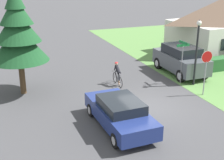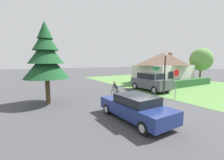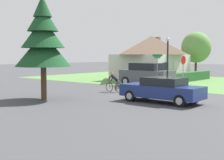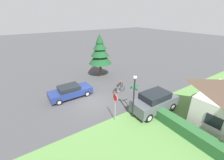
{
  "view_description": "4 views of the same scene",
  "coord_description": "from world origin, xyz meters",
  "px_view_note": "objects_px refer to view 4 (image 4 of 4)",
  "views": [
    {
      "loc": [
        -7.11,
        -13.31,
        6.91
      ],
      "look_at": [
        -1.22,
        2.01,
        1.03
      ],
      "focal_mm": 50.0,
      "sensor_mm": 36.0,
      "label": 1
    },
    {
      "loc": [
        -7.38,
        -7.69,
        3.22
      ],
      "look_at": [
        -0.8,
        3.38,
        1.65
      ],
      "focal_mm": 24.0,
      "sensor_mm": 36.0,
      "label": 2
    },
    {
      "loc": [
        -17.21,
        -10.64,
        2.67
      ],
      "look_at": [
        -1.38,
        2.95,
        0.99
      ],
      "focal_mm": 50.0,
      "sensor_mm": 36.0,
      "label": 3
    },
    {
      "loc": [
        12.52,
        -5.61,
        8.56
      ],
      "look_at": [
        -1.7,
        3.76,
        1.01
      ],
      "focal_mm": 24.0,
      "sensor_mm": 36.0,
      "label": 4
    }
  ],
  "objects_px": {
    "cyclist": "(119,87)",
    "conifer_tall_near": "(100,52)",
    "parked_suv_right": "(154,102)",
    "street_name_sign": "(134,94)",
    "sedan_left_lane": "(70,91)",
    "stop_sign": "(115,102)",
    "street_lamp": "(134,92)"
  },
  "relations": [
    {
      "from": "cyclist",
      "to": "conifer_tall_near",
      "type": "bearing_deg",
      "value": 84.34
    },
    {
      "from": "conifer_tall_near",
      "to": "parked_suv_right",
      "type": "bearing_deg",
      "value": -0.9
    },
    {
      "from": "parked_suv_right",
      "to": "street_name_sign",
      "type": "height_order",
      "value": "street_name_sign"
    },
    {
      "from": "street_name_sign",
      "to": "conifer_tall_near",
      "type": "height_order",
      "value": "conifer_tall_near"
    },
    {
      "from": "sedan_left_lane",
      "to": "parked_suv_right",
      "type": "bearing_deg",
      "value": -51.54
    },
    {
      "from": "sedan_left_lane",
      "to": "parked_suv_right",
      "type": "xyz_separation_m",
      "value": [
        6.89,
        5.74,
        0.28
      ]
    },
    {
      "from": "cyclist",
      "to": "stop_sign",
      "type": "xyz_separation_m",
      "value": [
        4.01,
        -3.32,
        1.14
      ]
    },
    {
      "from": "sedan_left_lane",
      "to": "street_lamp",
      "type": "distance_m",
      "value": 7.58
    },
    {
      "from": "cyclist",
      "to": "conifer_tall_near",
      "type": "height_order",
      "value": "conifer_tall_near"
    },
    {
      "from": "cyclist",
      "to": "street_name_sign",
      "type": "height_order",
      "value": "street_name_sign"
    },
    {
      "from": "street_name_sign",
      "to": "conifer_tall_near",
      "type": "relative_size",
      "value": 0.44
    },
    {
      "from": "sedan_left_lane",
      "to": "street_lamp",
      "type": "bearing_deg",
      "value": -63.02
    },
    {
      "from": "street_name_sign",
      "to": "street_lamp",
      "type": "bearing_deg",
      "value": -42.88
    },
    {
      "from": "sedan_left_lane",
      "to": "cyclist",
      "type": "height_order",
      "value": "cyclist"
    },
    {
      "from": "stop_sign",
      "to": "conifer_tall_near",
      "type": "relative_size",
      "value": 0.43
    },
    {
      "from": "street_lamp",
      "to": "cyclist",
      "type": "bearing_deg",
      "value": 159.07
    },
    {
      "from": "parked_suv_right",
      "to": "street_lamp",
      "type": "bearing_deg",
      "value": 170.19
    },
    {
      "from": "cyclist",
      "to": "parked_suv_right",
      "type": "bearing_deg",
      "value": -82.15
    },
    {
      "from": "cyclist",
      "to": "street_lamp",
      "type": "xyz_separation_m",
      "value": [
        4.47,
        -1.71,
        1.87
      ]
    },
    {
      "from": "sedan_left_lane",
      "to": "conifer_tall_near",
      "type": "xyz_separation_m",
      "value": [
        -3.68,
        5.91,
        2.87
      ]
    },
    {
      "from": "cyclist",
      "to": "conifer_tall_near",
      "type": "relative_size",
      "value": 0.27
    },
    {
      "from": "parked_suv_right",
      "to": "cyclist",
      "type": "bearing_deg",
      "value": 97.22
    },
    {
      "from": "cyclist",
      "to": "street_name_sign",
      "type": "xyz_separation_m",
      "value": [
        3.87,
        -1.15,
        1.18
      ]
    },
    {
      "from": "sedan_left_lane",
      "to": "stop_sign",
      "type": "xyz_separation_m",
      "value": [
        6.01,
        1.88,
        1.12
      ]
    },
    {
      "from": "stop_sign",
      "to": "street_name_sign",
      "type": "relative_size",
      "value": 0.97
    },
    {
      "from": "sedan_left_lane",
      "to": "stop_sign",
      "type": "relative_size",
      "value": 1.77
    },
    {
      "from": "sedan_left_lane",
      "to": "stop_sign",
      "type": "height_order",
      "value": "stop_sign"
    },
    {
      "from": "stop_sign",
      "to": "conifer_tall_near",
      "type": "xyz_separation_m",
      "value": [
        -9.68,
        4.03,
        1.75
      ]
    },
    {
      "from": "sedan_left_lane",
      "to": "conifer_tall_near",
      "type": "height_order",
      "value": "conifer_tall_near"
    },
    {
      "from": "stop_sign",
      "to": "street_lamp",
      "type": "relative_size",
      "value": 0.64
    },
    {
      "from": "sedan_left_lane",
      "to": "parked_suv_right",
      "type": "height_order",
      "value": "parked_suv_right"
    },
    {
      "from": "street_lamp",
      "to": "conifer_tall_near",
      "type": "distance_m",
      "value": 10.48
    }
  ]
}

